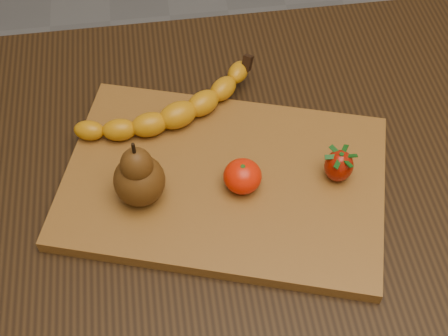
{
  "coord_description": "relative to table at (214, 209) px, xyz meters",
  "views": [
    {
      "loc": [
        -0.06,
        -0.55,
        1.49
      ],
      "look_at": [
        0.01,
        -0.02,
        0.8
      ],
      "focal_mm": 50.0,
      "sensor_mm": 36.0,
      "label": 1
    }
  ],
  "objects": [
    {
      "name": "pear",
      "position": [
        -0.1,
        -0.04,
        0.17
      ],
      "size": [
        0.08,
        0.08,
        0.11
      ],
      "primitive_type": null,
      "rotation": [
        0.0,
        0.0,
        0.21
      ],
      "color": "#4F2C0C",
      "rests_on": "cutting_board"
    },
    {
      "name": "banana",
      "position": [
        -0.04,
        0.08,
        0.14
      ],
      "size": [
        0.26,
        0.15,
        0.04
      ],
      "primitive_type": null,
      "rotation": [
        0.0,
        0.0,
        0.36
      ],
      "color": "#C17C09",
      "rests_on": "cutting_board"
    },
    {
      "name": "mandarin",
      "position": [
        0.04,
        -0.04,
        0.14
      ],
      "size": [
        0.07,
        0.07,
        0.05
      ],
      "primitive_type": "ellipsoid",
      "rotation": [
        0.0,
        0.0,
        -0.38
      ],
      "color": "red",
      "rests_on": "cutting_board"
    },
    {
      "name": "table",
      "position": [
        0.0,
        0.0,
        0.0
      ],
      "size": [
        1.0,
        0.7,
        0.76
      ],
      "color": "black",
      "rests_on": "ground"
    },
    {
      "name": "strawberry",
      "position": [
        0.17,
        -0.05,
        0.14
      ],
      "size": [
        0.04,
        0.04,
        0.05
      ],
      "primitive_type": null,
      "rotation": [
        0.0,
        0.0,
        -0.07
      ],
      "color": "#911203",
      "rests_on": "cutting_board"
    },
    {
      "name": "cutting_board",
      "position": [
        0.01,
        -0.02,
        0.11
      ],
      "size": [
        0.52,
        0.42,
        0.02
      ],
      "primitive_type": "cube",
      "rotation": [
        0.0,
        0.0,
        -0.31
      ],
      "color": "brown",
      "rests_on": "table"
    }
  ]
}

